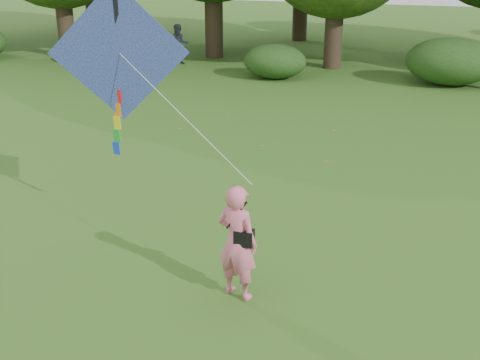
# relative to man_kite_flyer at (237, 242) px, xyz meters

# --- Properties ---
(ground) EXTENTS (100.00, 100.00, 0.00)m
(ground) POSITION_rel_man_kite_flyer_xyz_m (0.74, -0.66, -0.98)
(ground) COLOR #265114
(ground) RESTS_ON ground
(man_kite_flyer) EXTENTS (0.82, 0.66, 1.96)m
(man_kite_flyer) POSITION_rel_man_kite_flyer_xyz_m (0.00, 0.00, 0.00)
(man_kite_flyer) COLOR #E06986
(man_kite_flyer) RESTS_ON ground
(bystander_left) EXTENTS (1.05, 0.91, 1.84)m
(bystander_left) POSITION_rel_man_kite_flyer_xyz_m (-8.27, 18.20, -0.06)
(bystander_left) COLOR #2A3038
(bystander_left) RESTS_ON ground
(crossbody_bag) EXTENTS (0.43, 0.20, 0.74)m
(crossbody_bag) POSITION_rel_man_kite_flyer_xyz_m (0.12, -0.03, 0.13)
(crossbody_bag) COLOR black
(crossbody_bag) RESTS_ON ground
(flying_kite) EXTENTS (4.27, 2.29, 3.29)m
(flying_kite) POSITION_rel_man_kite_flyer_xyz_m (-2.79, 1.79, 2.53)
(flying_kite) COLOR #24489E
(flying_kite) RESTS_ON ground
(shrub_band) EXTENTS (39.15, 3.22, 1.88)m
(shrub_band) POSITION_rel_man_kite_flyer_xyz_m (0.02, 16.94, -0.12)
(shrub_band) COLOR #264919
(shrub_band) RESTS_ON ground
(fallen_leaves) EXTENTS (10.64, 12.48, 0.01)m
(fallen_leaves) POSITION_rel_man_kite_flyer_xyz_m (1.19, 5.20, -0.98)
(fallen_leaves) COLOR olive
(fallen_leaves) RESTS_ON ground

